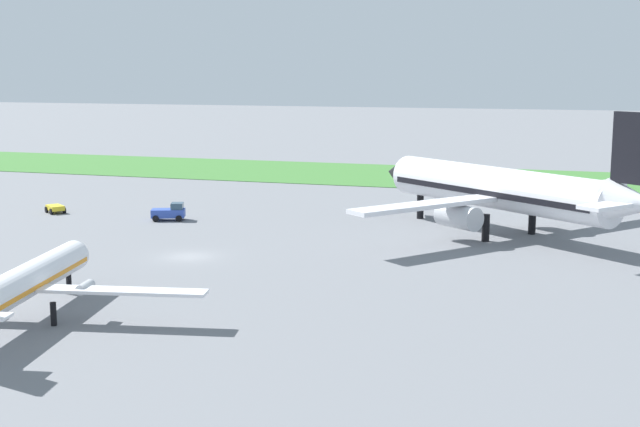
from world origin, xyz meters
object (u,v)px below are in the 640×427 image
at_px(baggage_cart_midfield, 55,208).
at_px(airplane_foreground_turboprop, 24,282).
at_px(pushback_tug_near_gate, 170,212).
at_px(airplane_midfield_jet, 502,190).

bearing_deg(baggage_cart_midfield, airplane_foreground_turboprop, -21.00).
xyz_separation_m(pushback_tug_near_gate, baggage_cart_midfield, (-14.94, 0.41, -0.34)).
distance_m(airplane_midfield_jet, baggage_cart_midfield, 50.80).
height_order(pushback_tug_near_gate, baggage_cart_midfield, pushback_tug_near_gate).
bearing_deg(baggage_cart_midfield, pushback_tug_near_gate, 35.38).
distance_m(airplane_foreground_turboprop, airplane_midfield_jet, 47.71).
bearing_deg(airplane_midfield_jet, pushback_tug_near_gate, 41.12).
distance_m(airplane_foreground_turboprop, baggage_cart_midfield, 44.67).
xyz_separation_m(airplane_midfield_jet, pushback_tug_near_gate, (-35.67, -1.93, -3.74)).
distance_m(airplane_midfield_jet, pushback_tug_near_gate, 35.92).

